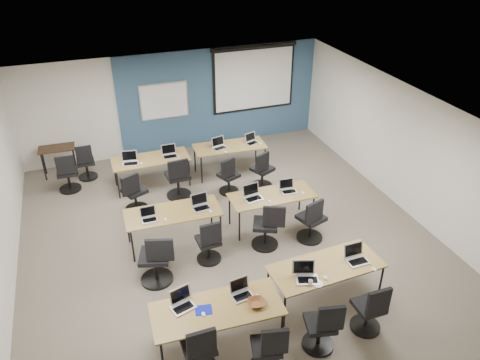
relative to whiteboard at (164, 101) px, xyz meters
name	(u,v)px	position (x,y,z in m)	size (l,w,h in m)	color
floor	(230,242)	(0.30, -4.43, -1.45)	(8.00, 9.00, 0.02)	#6B6354
ceiling	(229,117)	(0.30, -4.43, 1.25)	(8.00, 9.00, 0.02)	white
wall_back	(175,102)	(0.30, 0.07, -0.10)	(8.00, 0.04, 2.70)	beige
wall_right	(409,151)	(4.30, -4.43, -0.10)	(0.04, 9.00, 2.70)	beige
blue_accent_panel	(220,97)	(1.55, 0.04, -0.10)	(5.50, 0.04, 2.70)	#3D5977
whiteboard	(164,101)	(0.00, 0.00, 0.00)	(1.28, 0.03, 0.98)	silver
projector_screen	(254,75)	(2.50, -0.02, 0.44)	(2.40, 0.10, 1.82)	black
training_table_front_left	(217,310)	(-0.69, -6.74, -0.76)	(1.94, 0.81, 0.73)	brown
training_table_front_right	(326,268)	(1.28, -6.45, -0.76)	(1.89, 0.79, 0.73)	brown
training_table_mid_left	(173,214)	(-0.74, -4.05, -0.76)	(1.84, 0.77, 0.73)	#96653A
training_table_mid_right	(272,197)	(1.30, -4.14, -0.77)	(1.75, 0.73, 0.73)	brown
training_table_back_left	(151,160)	(-0.74, -1.70, -0.77)	(1.79, 0.74, 0.73)	brown
training_table_back_right	(230,147)	(1.22, -1.68, -0.77)	(1.76, 0.73, 0.73)	brown
laptop_0	(182,302)	(-1.15, -6.51, -0.66)	(0.34, 0.29, 0.26)	#ADADAD
mouse_0	(203,314)	(-0.91, -6.79, -0.71)	(0.06, 0.09, 0.03)	white
task_chair_0	(200,353)	(-1.08, -7.16, -1.04)	(0.51, 0.51, 0.99)	black
laptop_1	(241,291)	(-0.26, -6.59, -0.66)	(0.32, 0.27, 0.24)	#B5B6C2
mouse_1	(258,296)	(-0.03, -6.72, -0.71)	(0.05, 0.09, 0.03)	white
task_chair_1	(268,352)	(-0.16, -7.46, -1.06)	(0.46, 0.46, 0.95)	black
laptop_2	(306,275)	(0.83, -6.59, -0.65)	(0.36, 0.31, 0.27)	#B4B4B4
mouse_2	(326,278)	(1.12, -6.71, -0.71)	(0.06, 0.10, 0.03)	white
task_chair_2	(322,329)	(0.74, -7.36, -1.05)	(0.49, 0.49, 0.97)	black
laptop_3	(356,257)	(1.82, -6.48, -0.65)	(0.36, 0.30, 0.27)	#AEAEB0
mouse_3	(374,269)	(1.97, -6.80, -0.71)	(0.06, 0.10, 0.03)	white
task_chair_3	(370,312)	(1.61, -7.30, -1.05)	(0.48, 0.48, 0.97)	black
laptop_4	(149,216)	(-1.21, -4.13, -0.66)	(0.30, 0.26, 0.23)	#B5B5B8
mouse_4	(165,219)	(-0.93, -4.27, -0.71)	(0.06, 0.09, 0.03)	white
task_chair_4	(157,263)	(-1.28, -5.08, -1.01)	(0.60, 0.58, 1.05)	black
laptop_5	(201,204)	(-0.19, -4.07, -0.66)	(0.34, 0.29, 0.26)	beige
mouse_5	(211,211)	(-0.05, -4.30, -0.71)	(0.06, 0.09, 0.03)	white
task_chair_5	(209,245)	(-0.26, -4.85, -1.06)	(0.47, 0.47, 0.95)	black
laptop_6	(252,195)	(0.89, -4.10, -0.65)	(0.36, 0.31, 0.27)	#ACACAD
mouse_6	(270,202)	(1.16, -4.37, -0.71)	(0.06, 0.10, 0.04)	white
task_chair_6	(267,229)	(0.94, -4.80, -1.03)	(0.57, 0.53, 1.01)	black
laptop_7	(288,188)	(1.68, -4.10, -0.66)	(0.32, 0.27, 0.24)	#A2A2AA
mouse_7	(303,193)	(1.93, -4.29, -0.71)	(0.06, 0.10, 0.04)	white
task_chair_7	(311,223)	(1.84, -4.90, -1.03)	(0.54, 0.53, 1.01)	black
laptop_8	(130,160)	(-1.21, -1.75, -0.65)	(0.36, 0.30, 0.27)	#BCBCBC
mouse_8	(141,163)	(-0.99, -1.88, -0.71)	(0.06, 0.10, 0.04)	white
task_chair_8	(134,195)	(-1.30, -2.66, -1.04)	(0.54, 0.50, 0.99)	black
laptop_9	(170,153)	(-0.28, -1.72, -0.66)	(0.35, 0.29, 0.26)	silver
mouse_9	(178,157)	(-0.11, -1.86, -0.71)	(0.06, 0.09, 0.03)	white
task_chair_9	(178,181)	(-0.27, -2.42, -1.02)	(0.57, 0.57, 1.04)	black
laptop_10	(219,145)	(0.95, -1.70, -0.66)	(0.34, 0.29, 0.26)	#ABABAB
mouse_10	(226,152)	(1.02, -2.00, -0.71)	(0.07, 0.10, 0.04)	white
task_chair_10	(229,179)	(0.87, -2.64, -1.06)	(0.49, 0.46, 0.95)	black
laptop_11	(251,141)	(1.79, -1.70, -0.66)	(0.31, 0.26, 0.24)	#B5B5BE
mouse_11	(260,144)	(1.97, -1.85, -0.71)	(0.06, 0.09, 0.03)	white
task_chair_11	(262,173)	(1.69, -2.68, -1.04)	(0.54, 0.50, 0.98)	black
blue_mousepad	(204,310)	(-0.88, -6.71, -0.72)	(0.25, 0.20, 0.01)	#0E189E
snack_bowl	(256,303)	(-0.12, -6.86, -0.68)	(0.31, 0.31, 0.08)	brown
snack_plate	(318,284)	(0.94, -6.79, -0.71)	(0.18, 0.18, 0.01)	white
coffee_cup	(310,282)	(0.84, -6.75, -0.68)	(0.05, 0.05, 0.05)	silver
utility_table	(57,151)	(-2.80, -0.38, -0.80)	(0.85, 0.47, 0.75)	#301F14
spare_chair_a	(86,165)	(-2.19, -0.83, -1.06)	(0.46, 0.46, 0.95)	black
spare_chair_b	(68,176)	(-2.63, -1.27, -1.04)	(0.50, 0.50, 0.99)	black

